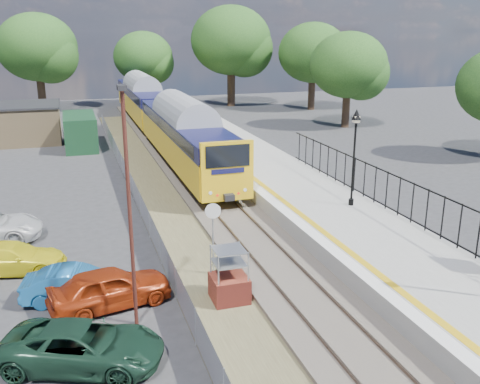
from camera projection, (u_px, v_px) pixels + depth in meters
name	position (u px, v px, depth m)	size (l,w,h in m)	color
ground	(299.00, 294.00, 18.83)	(120.00, 120.00, 0.00)	#2D2D30
track_bed	(215.00, 209.00, 27.49)	(5.90, 80.00, 0.29)	#473F38
platform	(312.00, 204.00, 27.22)	(5.00, 70.00, 0.90)	gray
platform_edge	(274.00, 199.00, 26.49)	(0.90, 70.00, 0.01)	silver
victorian_lamp_north	(355.00, 135.00, 24.60)	(0.44, 0.44, 4.60)	black
palisade_fence	(423.00, 208.00, 22.25)	(0.12, 26.00, 2.00)	black
wire_fence	(136.00, 194.00, 28.38)	(0.06, 52.00, 1.20)	#999EA3
outbuilding	(23.00, 125.00, 43.67)	(10.80, 10.10, 3.12)	#9E8159
tree_line	(150.00, 54.00, 55.63)	(56.80, 43.80, 11.88)	#332319
train	(159.00, 112.00, 44.92)	(2.82, 40.83, 3.51)	gold
brick_plinth	(229.00, 276.00, 18.07)	(1.21, 1.21, 1.95)	maroon
speed_sign	(213.00, 227.00, 19.65)	(0.57, 0.18, 2.89)	#999EA3
carpark_lamp	(129.00, 196.00, 15.70)	(0.25, 0.50, 7.46)	#461E17
car_green	(83.00, 346.00, 14.64)	(2.04, 4.42, 1.23)	#163223
car_red	(110.00, 288.00, 17.80)	(1.63, 4.05, 1.38)	#982D0E
car_blue	(77.00, 284.00, 18.23)	(1.26, 3.62, 1.19)	#195E9B
car_yellow	(12.00, 258.00, 20.37)	(1.64, 4.03, 1.17)	yellow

